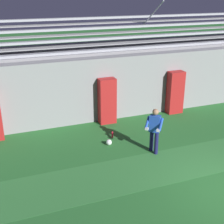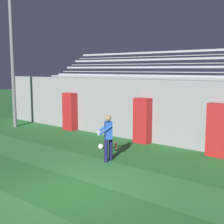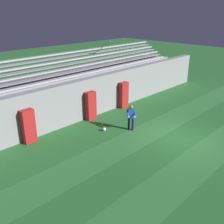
{
  "view_description": "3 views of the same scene",
  "coord_description": "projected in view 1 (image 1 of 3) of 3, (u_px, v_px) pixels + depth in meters",
  "views": [
    {
      "loc": [
        -5.96,
        -5.94,
        5.54
      ],
      "look_at": [
        -2.34,
        3.62,
        1.46
      ],
      "focal_mm": 50.0,
      "sensor_mm": 36.0,
      "label": 1
    },
    {
      "loc": [
        5.96,
        -5.37,
        3.25
      ],
      "look_at": [
        -1.08,
        3.11,
        1.74
      ],
      "focal_mm": 50.0,
      "sensor_mm": 36.0,
      "label": 2
    },
    {
      "loc": [
        -12.72,
        -6.93,
        7.28
      ],
      "look_at": [
        -2.56,
        3.02,
        1.6
      ],
      "focal_mm": 42.0,
      "sensor_mm": 36.0,
      "label": 3
    }
  ],
  "objects": [
    {
      "name": "turf_stripe_far",
      "position": [
        193.0,
        160.0,
        10.78
      ],
      "size": [
        28.0,
        1.96,
        0.01
      ],
      "primitive_type": "cube",
      "color": "#337A38",
      "rests_on": "ground"
    },
    {
      "name": "water_bottle",
      "position": [
        112.0,
        135.0,
        12.36
      ],
      "size": [
        0.07,
        0.07,
        0.24
      ],
      "primitive_type": "cylinder",
      "color": "red",
      "rests_on": "ground"
    },
    {
      "name": "padding_pillar_gate_left",
      "position": [
        107.0,
        101.0,
        13.42
      ],
      "size": [
        0.73,
        0.44,
        2.0
      ],
      "primitive_type": "cube",
      "color": "#B21E1E",
      "rests_on": "ground"
    },
    {
      "name": "goalkeeper",
      "position": [
        155.0,
        128.0,
        10.94
      ],
      "size": [
        0.74,
        0.73,
        1.67
      ],
      "color": "#19194C",
      "rests_on": "ground"
    },
    {
      "name": "padding_pillar_gate_right",
      "position": [
        175.0,
        92.0,
        14.52
      ],
      "size": [
        0.73,
        0.44,
        2.0
      ],
      "primitive_type": "cube",
      "color": "#B21E1E",
      "rests_on": "ground"
    },
    {
      "name": "soccer_ball",
      "position": [
        109.0,
        142.0,
        11.77
      ],
      "size": [
        0.22,
        0.22,
        0.22
      ],
      "primitive_type": "sphere",
      "color": "white",
      "rests_on": "ground"
    },
    {
      "name": "back_wall",
      "position": [
        138.0,
        85.0,
        14.3
      ],
      "size": [
        24.0,
        0.6,
        2.8
      ],
      "primitive_type": "cube",
      "color": "gray",
      "rests_on": "ground"
    },
    {
      "name": "bleacher_stand",
      "position": [
        121.0,
        72.0,
        15.99
      ],
      "size": [
        18.0,
        3.35,
        5.03
      ],
      "color": "gray",
      "rests_on": "ground"
    }
  ]
}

